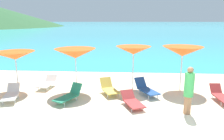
{
  "coord_description": "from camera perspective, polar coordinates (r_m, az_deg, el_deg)",
  "views": [
    {
      "loc": [
        -1.57,
        -6.75,
        3.58
      ],
      "look_at": [
        -2.26,
        3.32,
        1.2
      ],
      "focal_mm": 34.02,
      "sensor_mm": 36.0,
      "label": 1
    }
  ],
  "objects": [
    {
      "name": "ground_plane",
      "position": [
        17.23,
        9.06,
        0.59
      ],
      "size": [
        50.0,
        100.0,
        0.3
      ],
      "primitive_type": "cube",
      "color": "beige"
    },
    {
      "name": "lounge_chair_0",
      "position": [
        12.01,
        -16.99,
        -3.32
      ],
      "size": [
        0.76,
        1.42,
        0.58
      ],
      "rotation": [
        0.0,
        0.0,
        -0.11
      ],
      "color": "white",
      "rests_on": "ground_plane"
    },
    {
      "name": "lounge_chair_7",
      "position": [
        9.79,
        -11.47,
        -6.58
      ],
      "size": [
        1.14,
        1.54,
        0.72
      ],
      "rotation": [
        0.0,
        0.0,
        -0.47
      ],
      "color": "#268C66",
      "rests_on": "ground_plane"
    },
    {
      "name": "ocean_water",
      "position": [
        234.53,
        4.4,
        12.35
      ],
      "size": [
        650.0,
        440.0,
        0.02
      ],
      "primitive_type": "cube",
      "color": "#38B7CC",
      "rests_on": "ground_plane"
    },
    {
      "name": "umbrella_2",
      "position": [
        11.7,
        -24.61,
        3.54
      ],
      "size": [
        2.02,
        2.02,
        2.06
      ],
      "color": "silver",
      "rests_on": "ground_plane"
    },
    {
      "name": "lounge_chair_11",
      "position": [
        9.12,
        5.45,
        -8.29
      ],
      "size": [
        1.08,
        1.5,
        0.55
      ],
      "rotation": [
        0.0,
        0.0,
        0.41
      ],
      "color": "#A53333",
      "rests_on": "ground_plane"
    },
    {
      "name": "lounge_chair_3",
      "position": [
        10.52,
        -0.81,
        -4.84
      ],
      "size": [
        1.12,
        1.5,
        0.72
      ],
      "rotation": [
        0.0,
        0.0,
        0.43
      ],
      "color": "#D8BF4C",
      "rests_on": "ground_plane"
    },
    {
      "name": "umbrella_4",
      "position": [
        11.13,
        5.79,
        5.26
      ],
      "size": [
        1.92,
        1.92,
        2.26
      ],
      "color": "silver",
      "rests_on": "ground_plane"
    },
    {
      "name": "lounge_chair_5",
      "position": [
        10.54,
        9.11,
        -4.91
      ],
      "size": [
        1.23,
        1.66,
        0.73
      ],
      "rotation": [
        0.0,
        0.0,
        0.47
      ],
      "color": "#1E478C",
      "rests_on": "ground_plane"
    },
    {
      "name": "lounge_chair_6",
      "position": [
        10.82,
        -25.43,
        -5.78
      ],
      "size": [
        0.97,
        1.59,
        0.62
      ],
      "rotation": [
        0.0,
        0.0,
        0.29
      ],
      "color": "white",
      "rests_on": "ground_plane"
    },
    {
      "name": "lounge_chair_2",
      "position": [
        10.79,
        27.17,
        -6.02
      ],
      "size": [
        0.59,
        1.55,
        0.64
      ],
      "rotation": [
        0.0,
        0.0,
        0.04
      ],
      "color": "#A53333",
      "rests_on": "ground_plane"
    },
    {
      "name": "beachgoer_3",
      "position": [
        8.67,
        19.94,
        -4.92
      ],
      "size": [
        0.37,
        0.37,
        1.88
      ],
      "rotation": [
        0.0,
        0.0,
        0.66
      ],
      "color": "#A3704C",
      "rests_on": "ground_plane"
    },
    {
      "name": "umbrella_3",
      "position": [
        10.67,
        -9.83,
        4.4
      ],
      "size": [
        2.04,
        2.04,
        2.22
      ],
      "color": "silver",
      "rests_on": "ground_plane"
    },
    {
      "name": "umbrella_5",
      "position": [
        11.39,
        18.43,
        4.77
      ],
      "size": [
        2.13,
        2.13,
        2.29
      ],
      "color": "silver",
      "rests_on": "ground_plane"
    }
  ]
}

